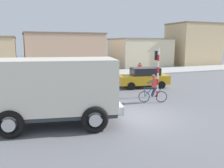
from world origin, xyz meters
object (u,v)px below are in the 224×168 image
object	(u,v)px
car_white_mid	(144,77)
truck_foreground	(55,87)
cyclist	(153,88)
pedestrian_near_kerb	(140,70)
traffic_light_pole	(157,66)

from	to	relation	value
car_white_mid	truck_foreground	bearing A→B (deg)	-141.96
car_white_mid	cyclist	bearing A→B (deg)	-112.64
cyclist	pedestrian_near_kerb	world-z (taller)	cyclist
cyclist	traffic_light_pole	distance (m)	2.02
truck_foreground	pedestrian_near_kerb	bearing A→B (deg)	46.80
car_white_mid	pedestrian_near_kerb	xyz separation A→B (m)	(2.03, 4.38, 0.03)
car_white_mid	pedestrian_near_kerb	bearing A→B (deg)	65.16
cyclist	car_white_mid	bearing A→B (deg)	67.36
traffic_light_pole	car_white_mid	bearing A→B (deg)	76.04
cyclist	truck_foreground	bearing A→B (deg)	-163.85
cyclist	traffic_light_pole	size ratio (longest dim) A/B	0.54
truck_foreground	traffic_light_pole	size ratio (longest dim) A/B	1.82
car_white_mid	pedestrian_near_kerb	world-z (taller)	pedestrian_near_kerb
truck_foreground	cyclist	distance (m)	6.32
traffic_light_pole	pedestrian_near_kerb	size ratio (longest dim) A/B	1.98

